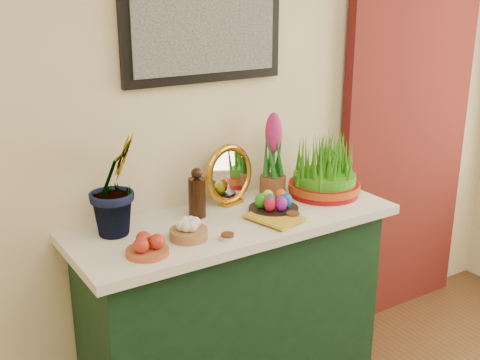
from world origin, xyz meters
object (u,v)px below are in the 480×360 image
(mirror, at_px, (229,175))
(wheatgrass_sabzeh, at_px, (325,170))
(sideboard, at_px, (234,314))
(book, at_px, (261,223))
(hyacinth_green, at_px, (114,168))

(mirror, bearing_deg, wheatgrass_sabzeh, -17.75)
(sideboard, relative_size, mirror, 4.66)
(book, bearing_deg, sideboard, 94.08)
(wheatgrass_sabzeh, bearing_deg, mirror, 162.25)
(hyacinth_green, height_order, mirror, hyacinth_green)
(hyacinth_green, xyz_separation_m, book, (0.52, -0.25, -0.25))
(sideboard, xyz_separation_m, wheatgrass_sabzeh, (0.51, 0.02, 0.58))
(book, height_order, wheatgrass_sabzeh, wheatgrass_sabzeh)
(hyacinth_green, relative_size, mirror, 1.91)
(sideboard, bearing_deg, wheatgrass_sabzeh, 2.08)
(hyacinth_green, bearing_deg, wheatgrass_sabzeh, -34.71)
(hyacinth_green, bearing_deg, sideboard, -42.55)
(mirror, bearing_deg, book, -95.69)
(sideboard, relative_size, book, 6.05)
(wheatgrass_sabzeh, bearing_deg, book, -161.00)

